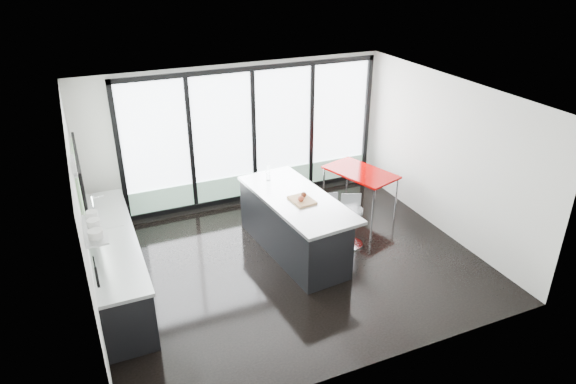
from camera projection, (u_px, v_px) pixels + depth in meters
name	position (u px, v px, depth m)	size (l,w,h in m)	color
floor	(290.00, 263.00, 8.50)	(6.00, 5.00, 0.00)	black
ceiling	(290.00, 97.00, 7.28)	(6.00, 5.00, 0.00)	white
wall_back	(252.00, 141.00, 10.08)	(6.00, 0.09, 2.80)	beige
wall_front	(378.00, 273.00, 5.83)	(6.00, 0.00, 2.80)	beige
wall_left	(82.00, 205.00, 6.98)	(0.26, 5.00, 2.80)	beige
wall_right	(447.00, 157.00, 8.96)	(0.00, 5.00, 2.80)	beige
counter_cabinets	(116.00, 263.00, 7.67)	(0.69, 3.24, 1.36)	black
island	(293.00, 224.00, 8.62)	(1.27, 2.55, 1.31)	black
bar_stool_near	(351.00, 227.00, 8.85)	(0.45, 0.45, 0.71)	silver
bar_stool_far	(331.00, 222.00, 9.07)	(0.40, 0.40, 0.64)	silver
red_table	(359.00, 189.00, 10.19)	(0.80, 1.40, 0.75)	#950201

